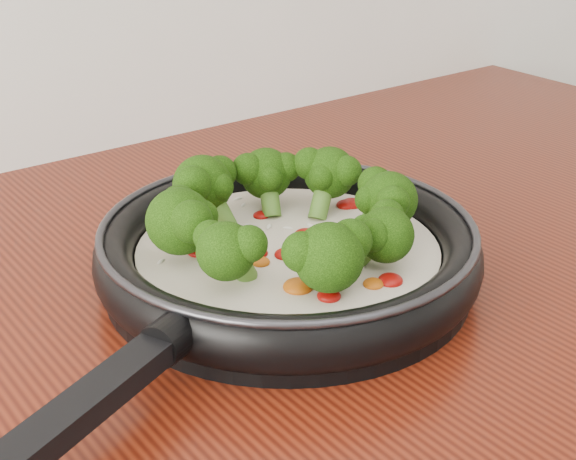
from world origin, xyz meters
TOP-DOWN VIEW (x-y plane):
  - skillet at (0.05, 1.08)m, footprint 0.55×0.44m

SIDE VIEW (x-z plane):
  - skillet at x=0.05m, z-range 0.89..0.98m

